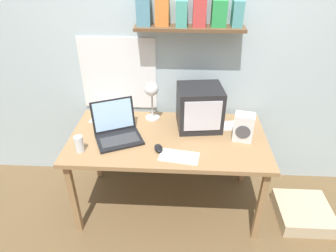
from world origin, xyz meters
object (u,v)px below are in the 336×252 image
loose_paper_near_monitor (105,118)px  floor_cushion (303,212)px  crt_monitor (199,108)px  corner_desk (168,143)px  computer_mouse (158,148)px  laptop (117,129)px  open_notebook (234,125)px  desk_lamp (152,94)px  juice_glass (79,145)px  printed_handout (179,157)px  space_heater (243,127)px

loose_paper_near_monitor → floor_cushion: loose_paper_near_monitor is taller
crt_monitor → floor_cushion: size_ratio=0.87×
corner_desk → computer_mouse: (-0.06, -0.18, 0.08)m
laptop → floor_cushion: laptop is taller
crt_monitor → open_notebook: 0.35m
crt_monitor → desk_lamp: bearing=165.6°
juice_glass → computer_mouse: juice_glass is taller
loose_paper_near_monitor → open_notebook: bearing=-3.0°
loose_paper_near_monitor → floor_cushion: (1.75, -0.37, -0.67)m
laptop → loose_paper_near_monitor: size_ratio=1.79×
loose_paper_near_monitor → laptop: bearing=-58.7°
crt_monitor → laptop: size_ratio=0.87×
crt_monitor → printed_handout: bearing=-116.4°
open_notebook → floor_cushion: open_notebook is taller
desk_lamp → open_notebook: bearing=-7.8°
crt_monitor → open_notebook: bearing=-2.3°
corner_desk → loose_paper_near_monitor: (-0.57, 0.26, 0.06)m
corner_desk → space_heater: (0.58, 0.00, 0.17)m
juice_glass → corner_desk: bearing=19.4°
computer_mouse → crt_monitor: bearing=49.4°
printed_handout → open_notebook: size_ratio=1.05×
corner_desk → computer_mouse: 0.21m
crt_monitor → computer_mouse: crt_monitor is taller
corner_desk → space_heater: 0.60m
corner_desk → desk_lamp: bearing=122.7°
corner_desk → space_heater: bearing=0.1°
desk_lamp → computer_mouse: bearing=-83.9°
laptop → printed_handout: (0.50, -0.25, -0.07)m
open_notebook → floor_cushion: bearing=-26.8°
juice_glass → computer_mouse: 0.58m
laptop → space_heater: 0.99m
corner_desk → printed_handout: printed_handout is taller
loose_paper_near_monitor → space_heater: bearing=-12.8°
corner_desk → printed_handout: 0.28m
space_heater → floor_cushion: space_heater is taller
crt_monitor → computer_mouse: 0.50m
corner_desk → floor_cushion: bearing=-5.5°
crt_monitor → laptop: 0.69m
printed_handout → space_heater: bearing=27.9°
desk_lamp → space_heater: (0.73, -0.23, -0.16)m
loose_paper_near_monitor → juice_glass: bearing=-97.9°
space_heater → computer_mouse: (-0.64, -0.18, -0.09)m
juice_glass → laptop: bearing=42.6°
desk_lamp → floor_cushion: size_ratio=0.83×
crt_monitor → printed_handout: (-0.15, -0.43, -0.17)m
floor_cushion → loose_paper_near_monitor: bearing=167.9°
corner_desk → printed_handout: size_ratio=5.13×
juice_glass → desk_lamp: bearing=42.6°
desk_lamp → juice_glass: 0.70m
corner_desk → laptop: size_ratio=3.52×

